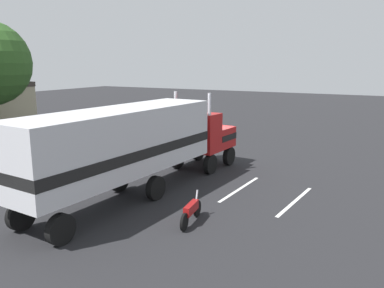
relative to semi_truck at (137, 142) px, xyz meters
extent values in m
plane|color=#232326|center=(6.85, -0.40, -2.52)|extent=(120.00, 120.00, 0.00)
cube|color=silver|center=(3.00, -3.90, -2.52)|extent=(4.40, 0.42, 0.01)
cube|color=silver|center=(2.55, -6.71, -2.52)|extent=(4.40, 0.56, 0.01)
cube|color=#B21919|center=(6.82, -0.50, -0.82)|extent=(1.97, 2.62, 1.20)
cube|color=#B21919|center=(5.22, -0.38, -0.32)|extent=(1.58, 2.59, 2.20)
cube|color=silver|center=(7.76, -0.56, -0.82)|extent=(0.23, 2.10, 1.08)
cube|color=black|center=(6.82, -0.50, -0.76)|extent=(1.98, 2.66, 0.36)
cylinder|color=silver|center=(4.75, 0.75, 0.28)|extent=(0.18, 0.18, 3.40)
cylinder|color=silver|center=(4.60, -1.44, 0.28)|extent=(0.18, 0.18, 3.40)
cube|color=silver|center=(-1.11, 0.07, 0.23)|extent=(10.66, 3.35, 2.80)
cube|color=black|center=(-1.11, 0.07, -0.19)|extent=(10.66, 3.39, 0.44)
cylinder|color=silver|center=(5.73, 0.88, -1.57)|extent=(1.34, 0.73, 0.64)
cylinder|color=black|center=(7.20, 0.58, -1.97)|extent=(1.12, 0.38, 1.10)
cylinder|color=black|center=(7.04, -1.62, -1.97)|extent=(1.12, 0.38, 1.10)
cylinder|color=black|center=(4.90, 0.74, -1.97)|extent=(1.12, 0.38, 1.10)
cylinder|color=black|center=(4.75, -1.45, -1.97)|extent=(1.12, 0.38, 1.10)
cylinder|color=black|center=(-0.03, 1.10, -1.97)|extent=(1.12, 0.38, 1.10)
cylinder|color=black|center=(-0.19, -1.10, -1.97)|extent=(1.12, 0.38, 1.10)
cylinder|color=black|center=(-5.27, 1.48, -1.97)|extent=(1.12, 0.38, 1.10)
cylinder|color=black|center=(-5.43, -0.72, -1.97)|extent=(1.12, 0.38, 1.10)
cylinder|color=#2D3347|center=(-0.58, 3.05, -2.11)|extent=(0.18, 0.18, 0.82)
cylinder|color=#2D3347|center=(-0.73, 3.06, -2.11)|extent=(0.18, 0.18, 0.82)
cylinder|color=gray|center=(-0.65, 3.06, -1.41)|extent=(0.34, 0.34, 0.58)
sphere|color=tan|center=(-0.65, 3.06, -1.01)|extent=(0.23, 0.23, 0.23)
cube|color=black|center=(-0.64, 3.25, -1.39)|extent=(0.27, 0.18, 0.36)
cylinder|color=black|center=(-1.03, -3.65, -2.19)|extent=(0.67, 0.19, 0.66)
cylinder|color=black|center=(-2.47, -3.85, -2.19)|extent=(0.67, 0.19, 0.66)
cube|color=maroon|center=(-1.75, -3.75, -1.91)|extent=(1.12, 0.39, 0.36)
cylinder|color=silver|center=(-1.13, -3.66, -1.74)|extent=(0.29, 0.11, 0.69)
camera|label=1|loc=(-14.09, -10.43, 3.54)|focal=36.26mm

